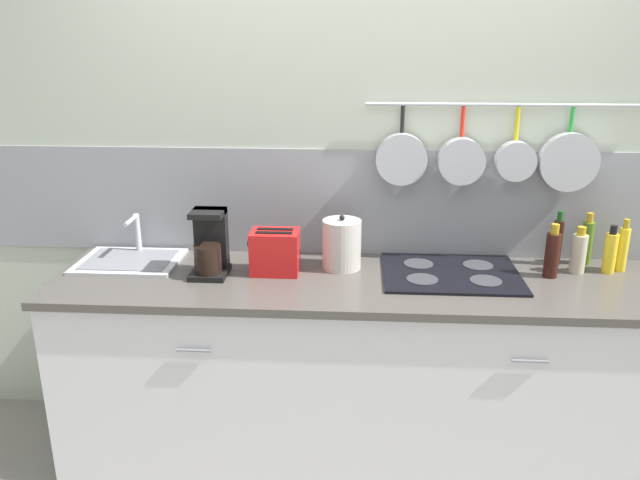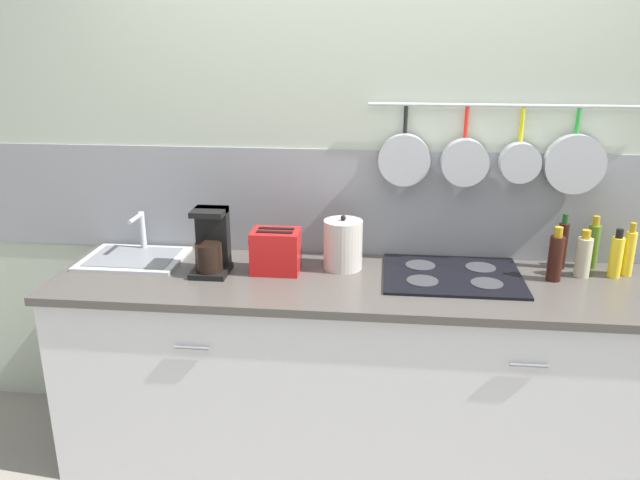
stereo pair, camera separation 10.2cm
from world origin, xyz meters
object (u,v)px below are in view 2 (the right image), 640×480
object	(u,v)px
toaster	(276,251)
bottle_sesame_oil	(616,256)
bottle_cooking_wine	(593,245)
bottle_vinegar	(562,244)
bottle_hot_sauce	(583,256)
bottle_dish_soap	(629,252)
coffee_maker	(211,246)
bottle_olive_oil	(556,257)
kettle	(343,244)

from	to	relation	value
toaster	bottle_sesame_oil	distance (m)	1.47
bottle_cooking_wine	bottle_sesame_oil	distance (m)	0.13
toaster	bottle_vinegar	xyz separation A→B (m)	(1.26, 0.18, 0.02)
toaster	bottle_hot_sauce	world-z (taller)	bottle_hot_sauce
toaster	bottle_cooking_wine	bearing A→B (deg)	8.34
bottle_sesame_oil	bottle_dish_soap	size ratio (longest dim) A/B	0.91
bottle_hot_sauce	bottle_cooking_wine	xyz separation A→B (m)	(0.07, 0.12, 0.01)
coffee_maker	bottle_olive_oil	distance (m)	1.47
kettle	bottle_vinegar	size ratio (longest dim) A/B	0.97
kettle	bottle_olive_oil	distance (m)	0.91
toaster	bottle_vinegar	bearing A→B (deg)	8.24
kettle	bottle_olive_oil	world-z (taller)	kettle
coffee_maker	bottle_dish_soap	distance (m)	1.81
toaster	bottle_cooking_wine	xyz separation A→B (m)	(1.40, 0.20, 0.01)
bottle_hot_sauce	bottle_vinegar	bearing A→B (deg)	126.02
bottle_hot_sauce	bottle_dish_soap	xyz separation A→B (m)	(0.20, 0.04, 0.01)
bottle_cooking_wine	bottle_sesame_oil	bearing A→B (deg)	-58.98
toaster	bottle_sesame_oil	xyz separation A→B (m)	(1.46, 0.10, -0.00)
toaster	bottle_sesame_oil	bearing A→B (deg)	3.76
kettle	bottle_sesame_oil	distance (m)	1.17
toaster	bottle_hot_sauce	distance (m)	1.33
bottle_olive_oil	bottle_vinegar	size ratio (longest dim) A/B	0.94
bottle_olive_oil	toaster	bearing A→B (deg)	-178.65
toaster	kettle	bearing A→B (deg)	15.11
bottle_cooking_wine	bottle_vinegar	bearing A→B (deg)	-170.74
coffee_maker	kettle	xyz separation A→B (m)	(0.57, 0.11, -0.01)
bottle_sesame_oil	bottle_hot_sauce	bearing A→B (deg)	-177.21
bottle_vinegar	bottle_hot_sauce	xyz separation A→B (m)	(0.07, -0.09, -0.02)
bottle_sesame_oil	bottle_dish_soap	distance (m)	0.07
kettle	bottle_dish_soap	world-z (taller)	kettle
bottle_olive_oil	bottle_dish_soap	bearing A→B (deg)	16.22
kettle	bottle_sesame_oil	bearing A→B (deg)	0.88
coffee_maker	toaster	distance (m)	0.28
coffee_maker	bottle_dish_soap	world-z (taller)	coffee_maker
bottle_olive_oil	kettle	bearing A→B (deg)	176.84
kettle	bottle_vinegar	bearing A→B (deg)	6.14
bottle_olive_oil	bottle_cooking_wine	world-z (taller)	bottle_cooking_wine
bottle_olive_oil	bottle_vinegar	distance (m)	0.17
bottle_vinegar	bottle_sesame_oil	size ratio (longest dim) A/B	1.17
toaster	kettle	size ratio (longest dim) A/B	0.91
bottle_dish_soap	coffee_maker	bearing A→B (deg)	-175.15
bottle_cooking_wine	bottle_dish_soap	world-z (taller)	bottle_cooking_wine
coffee_maker	bottle_dish_soap	bearing A→B (deg)	4.85
bottle_vinegar	bottle_sesame_oil	world-z (taller)	bottle_vinegar
bottle_vinegar	bottle_dish_soap	distance (m)	0.27
toaster	bottle_cooking_wine	world-z (taller)	bottle_cooking_wine
bottle_vinegar	bottle_cooking_wine	world-z (taller)	bottle_vinegar
bottle_cooking_wine	bottle_hot_sauce	bearing A→B (deg)	-121.77
bottle_vinegar	bottle_sesame_oil	bearing A→B (deg)	-22.85
coffee_maker	bottle_vinegar	bearing A→B (deg)	7.80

